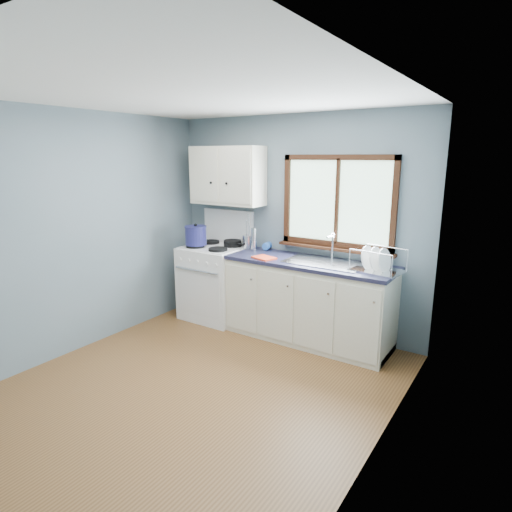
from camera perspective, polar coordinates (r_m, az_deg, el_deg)
The scene contains 18 objects.
floor at distance 4.07m, azimuth -7.95°, elevation -17.13°, with size 3.20×3.60×0.02m, color brown.
ceiling at distance 3.55m, azimuth -9.32°, elevation 20.74°, with size 3.20×3.60×0.02m, color white.
wall_back at distance 5.07m, azimuth 5.22°, elevation 4.24°, with size 3.20×0.02×2.50m, color slate.
wall_left at distance 4.81m, azimuth -23.04°, elevation 2.76°, with size 0.02×3.60×2.50m, color slate.
wall_right at distance 2.82m, azimuth 16.65°, elevation -3.52°, with size 0.02×3.60×2.50m, color slate.
gas_range at distance 5.47m, azimuth -5.45°, elevation -3.21°, with size 0.76×0.69×1.36m.
base_cabinets at distance 4.84m, azimuth 6.93°, elevation -6.51°, with size 1.85×0.60×0.88m.
countertop at distance 4.70m, azimuth 7.09°, elevation -0.88°, with size 1.89×0.64×0.04m, color black.
sink at distance 4.63m, azimuth 9.07°, elevation -1.66°, with size 0.84×0.46×0.44m.
window at distance 4.77m, azimuth 10.74°, elevation 6.25°, with size 1.36×0.10×1.03m.
upper_cabinets at distance 5.31m, azimuth -3.87°, elevation 10.64°, with size 0.95×0.35×0.70m.
skillet at distance 5.37m, azimuth -3.14°, elevation 1.87°, with size 0.36×0.28×0.04m.
stockpot at distance 5.34m, azimuth -8.02°, elevation 2.76°, with size 0.34×0.34×0.27m.
utensil_crock at distance 5.25m, azimuth -1.09°, elevation 1.92°, with size 0.18×0.18×0.42m.
thermos at distance 5.12m, azimuth -0.29°, elevation 2.22°, with size 0.07×0.07×0.28m, color silver.
soap_bottle at distance 5.12m, azimuth 1.22°, elevation 2.02°, with size 0.09×0.09×0.24m, color #265BB3.
dish_towel at distance 4.76m, azimuth 1.08°, elevation -0.24°, with size 0.25×0.18×0.02m, color #E84122.
dish_rack at distance 4.39m, azimuth 15.82°, elevation -1.16°, with size 0.52×0.43×0.24m.
Camera 1 is at (2.36, -2.60, 2.03)m, focal length 30.00 mm.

